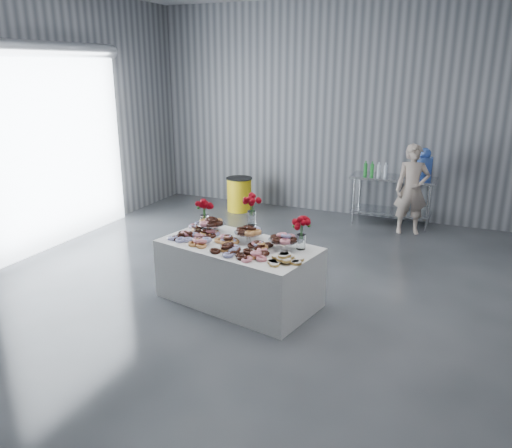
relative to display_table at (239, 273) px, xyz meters
The scene contains 16 objects.
ground 0.49m from the display_table, 20.99° to the right, with size 9.00×9.00×0.00m, color #323539.
room_walls 2.26m from the display_table, 59.70° to the right, with size 8.04×9.04×4.02m.
display_table is the anchor object (origin of this frame).
prep_table 4.17m from the display_table, 73.20° to the left, with size 1.50×0.60×0.90m.
donut_mounds 0.42m from the display_table, 90.00° to the right, with size 1.80×0.80×0.09m, color #C58748, non-canonical shape.
cake_stand_left 0.77m from the display_table, 153.18° to the left, with size 0.36×0.36×0.17m.
cake_stand_mid 0.54m from the display_table, 60.00° to the left, with size 0.36×0.36×0.17m.
cake_stand_right 0.77m from the display_table, ahead, with size 0.36×0.36×0.17m.
danish_pile 0.88m from the display_table, 22.87° to the right, with size 0.48×0.48×0.11m, color white, non-canonical shape.
bouquet_left 1.04m from the display_table, 150.00° to the left, with size 0.26×0.26×0.42m.
bouquet_right 1.02m from the display_table, 11.64° to the left, with size 0.26×0.26×0.42m.
bouquet_center 0.83m from the display_table, 86.57° to the left, with size 0.26×0.26×0.57m.
water_jug 4.40m from the display_table, 66.85° to the left, with size 0.28×0.28×0.55m.
drink_bottles 4.04m from the display_table, 77.19° to the left, with size 0.54×0.08×0.27m, color #268C33, non-canonical shape.
person 3.97m from the display_table, 66.50° to the left, with size 0.57×0.37×1.56m, color #CC8C93.
trash_barrel 4.09m from the display_table, 115.46° to the left, with size 0.53×0.53×0.68m.
Camera 1 is at (2.18, -4.99, 2.81)m, focal length 35.00 mm.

